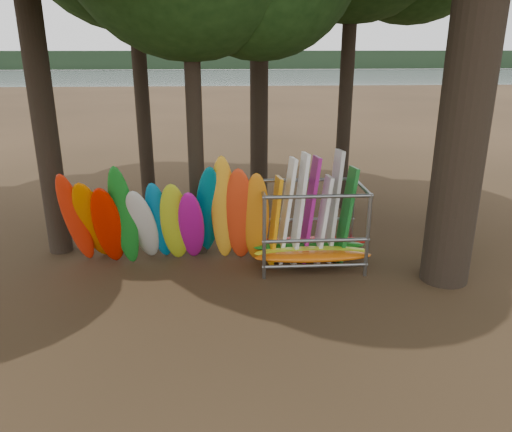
{
  "coord_description": "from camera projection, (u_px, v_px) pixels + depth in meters",
  "views": [
    {
      "loc": [
        -0.72,
        -9.9,
        5.34
      ],
      "look_at": [
        -0.0,
        1.5,
        1.4
      ],
      "focal_mm": 35.0,
      "sensor_mm": 36.0,
      "label": 1
    }
  ],
  "objects": [
    {
      "name": "ground",
      "position": [
        260.0,
        297.0,
        11.13
      ],
      "size": [
        120.0,
        120.0,
        0.0
      ],
      "primitive_type": "plane",
      "color": "#47331E",
      "rests_on": "ground"
    },
    {
      "name": "lake",
      "position": [
        229.0,
        86.0,
        67.74
      ],
      "size": [
        160.0,
        160.0,
        0.0
      ],
      "primitive_type": "plane",
      "color": "gray",
      "rests_on": "ground"
    },
    {
      "name": "far_shore",
      "position": [
        226.0,
        60.0,
        114.27
      ],
      "size": [
        160.0,
        4.0,
        4.0
      ],
      "primitive_type": "cube",
      "color": "black",
      "rests_on": "ground"
    },
    {
      "name": "kayak_row",
      "position": [
        170.0,
        220.0,
        12.28
      ],
      "size": [
        5.11,
        2.03,
        3.1
      ],
      "color": "red",
      "rests_on": "ground"
    },
    {
      "name": "storage_rack",
      "position": [
        311.0,
        228.0,
        12.5
      ],
      "size": [
        3.21,
        1.5,
        2.9
      ],
      "color": "slate",
      "rests_on": "ground"
    }
  ]
}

